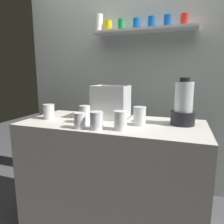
{
  "coord_description": "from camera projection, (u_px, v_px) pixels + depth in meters",
  "views": [
    {
      "loc": [
        0.51,
        -1.45,
        1.27
      ],
      "look_at": [
        0.0,
        0.0,
        0.98
      ],
      "focal_mm": 32.59,
      "sensor_mm": 36.0,
      "label": 1
    }
  ],
  "objects": [
    {
      "name": "ground_plane",
      "position": [
        112.0,
        224.0,
        1.75
      ],
      "size": [
        8.0,
        8.0,
        0.0
      ],
      "primitive_type": "plane",
      "color": "#4C4C51"
    },
    {
      "name": "blender_pitcher",
      "position": [
        183.0,
        106.0,
        1.48
      ],
      "size": [
        0.17,
        0.17,
        0.34
      ],
      "color": "black",
      "rests_on": "counter"
    },
    {
      "name": "juice_cup_orange_middle",
      "position": [
        80.0,
        121.0,
        1.4
      ],
      "size": [
        0.08,
        0.08,
        0.11
      ],
      "color": "white",
      "rests_on": "counter"
    },
    {
      "name": "juice_cup_orange_far_left",
      "position": [
        49.0,
        112.0,
        1.69
      ],
      "size": [
        0.09,
        0.09,
        0.12
      ],
      "color": "white",
      "rests_on": "counter"
    },
    {
      "name": "juice_cup_mango_rightmost",
      "position": [
        140.0,
        117.0,
        1.48
      ],
      "size": [
        0.09,
        0.09,
        0.14
      ],
      "color": "white",
      "rests_on": "counter"
    },
    {
      "name": "juice_cup_carrot_far_right",
      "position": [
        120.0,
        122.0,
        1.35
      ],
      "size": [
        0.09,
        0.09,
        0.13
      ],
      "color": "white",
      "rests_on": "counter"
    },
    {
      "name": "counter",
      "position": [
        112.0,
        175.0,
        1.66
      ],
      "size": [
        1.4,
        0.64,
        0.9
      ],
      "primitive_type": "cube",
      "color": "beige",
      "rests_on": "ground_plane"
    },
    {
      "name": "carrot_display_bin",
      "position": [
        112.0,
        108.0,
        1.71
      ],
      "size": [
        0.28,
        0.26,
        0.28
      ],
      "color": "white",
      "rests_on": "counter"
    },
    {
      "name": "back_wall_unit",
      "position": [
        135.0,
        74.0,
        2.22
      ],
      "size": [
        2.6,
        0.24,
        2.5
      ],
      "color": "silver",
      "rests_on": "ground_plane"
    },
    {
      "name": "juice_cup_orange_right",
      "position": [
        96.0,
        122.0,
        1.37
      ],
      "size": [
        0.09,
        0.09,
        0.12
      ],
      "color": "white",
      "rests_on": "counter"
    },
    {
      "name": "juice_cup_pomegranate_left",
      "position": [
        85.0,
        115.0,
        1.55
      ],
      "size": [
        0.08,
        0.08,
        0.13
      ],
      "color": "white",
      "rests_on": "counter"
    }
  ]
}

